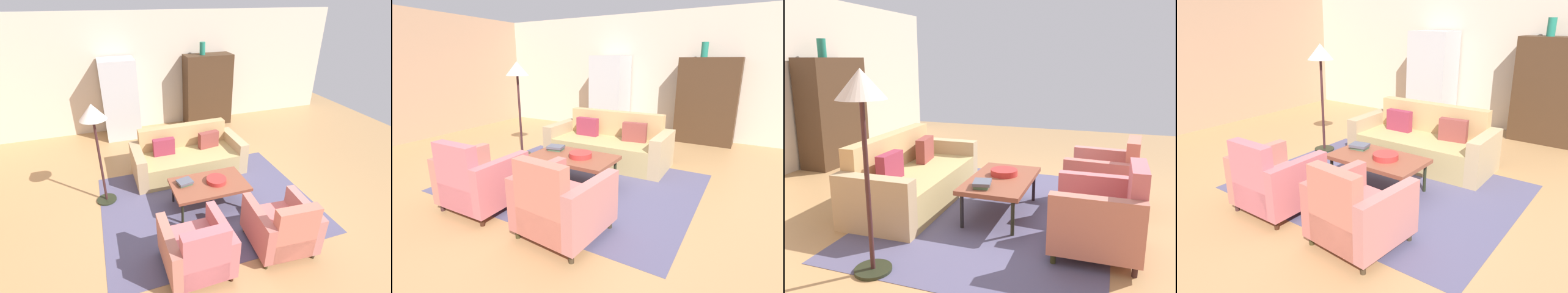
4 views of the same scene
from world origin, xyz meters
The scene contains 11 objects.
ground_plane centered at (0.00, 0.00, 0.00)m, with size 11.09×11.09×0.00m, color tan.
area_rug centered at (-0.21, 0.16, 0.00)m, with size 3.40×2.60×0.01m, color #524E6E.
couch centered at (-0.21, 1.29, 0.29)m, with size 2.12×0.94×0.86m.
coffee_table centered at (-0.21, 0.11, 0.40)m, with size 1.20×0.70×0.44m.
armchair_left centered at (-0.81, -1.06, 0.34)m, with size 0.81×0.81×0.88m.
armchair_right centered at (0.38, -1.06, 0.34)m, with size 0.86×0.86×0.88m.
fruit_bowl centered at (-0.09, 0.11, 0.47)m, with size 0.32×0.32×0.07m, color #B12E2B.
book_stack centered at (-0.59, 0.21, 0.47)m, with size 0.27×0.23×0.07m.
cabinet centered at (1.02, 3.45, 0.90)m, with size 1.20×0.51×1.80m.
vase_tall centered at (0.87, 3.45, 1.95)m, with size 0.14×0.14×0.30m, color #207760.
floor_lamp centered at (-1.80, 0.78, 1.44)m, with size 0.40×0.40×1.72m.
Camera 3 is at (-4.32, -1.08, 1.79)m, focal length 35.44 mm.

